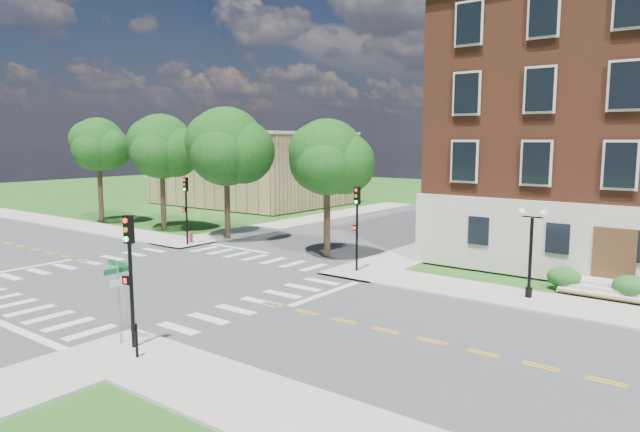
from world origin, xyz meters
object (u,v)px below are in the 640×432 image
Objects in this scene: fire_hydrant at (191,237)px; traffic_signal_se at (130,264)px; traffic_signal_ne at (357,218)px; twin_lamp_west at (531,247)px; street_sign_pole at (118,286)px; traffic_signal_nw at (186,202)px; push_button_post at (136,339)px.

traffic_signal_se is at bearing -45.70° from fire_hydrant.
traffic_signal_se and traffic_signal_ne have the same top height.
fire_hydrant is (-24.32, 0.08, -2.06)m from twin_lamp_west.
twin_lamp_west is at bearing 56.95° from street_sign_pole.
traffic_signal_nw reaches higher than push_button_post.
traffic_signal_se is 1.55× the size of street_sign_pole.
twin_lamp_west is 18.32m from street_sign_pole.
push_button_post is at bearing -44.92° from fire_hydrant.
street_sign_pole is at bearing -47.11° from fire_hydrant.
traffic_signal_nw is (-14.19, -0.42, 0.00)m from traffic_signal_ne.
traffic_signal_nw reaches higher than street_sign_pole.
traffic_signal_se is at bearing -121.40° from twin_lamp_west.
traffic_signal_ne is 1.00× the size of traffic_signal_nw.
fire_hydrant is (-14.99, 15.36, -2.72)m from traffic_signal_se.
twin_lamp_west is 3.53× the size of push_button_post.
traffic_signal_se is 2.63m from push_button_post.
push_button_post is at bearing -29.52° from traffic_signal_se.
traffic_signal_se is 17.92m from twin_lamp_west.
twin_lamp_west is 17.99m from push_button_post.
street_sign_pole is 4.13× the size of fire_hydrant.
street_sign_pole is 2.26m from push_button_post.
traffic_signal_nw reaches higher than fire_hydrant.
street_sign_pole reaches higher than fire_hydrant.
traffic_signal_nw is 21.68m from push_button_post.
fire_hydrant is (-15.95, 15.91, -0.33)m from push_button_post.
traffic_signal_ne is 15.00m from fire_hydrant.
traffic_signal_ne is at bearing 88.41° from street_sign_pole.
traffic_signal_nw is 4.00× the size of push_button_post.
street_sign_pole is (-0.42, -15.02, -0.88)m from traffic_signal_ne.
traffic_signal_se is 21.64m from fire_hydrant.
traffic_signal_se reaches higher than twin_lamp_west.
twin_lamp_west is at bearing 1.96° from traffic_signal_ne.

